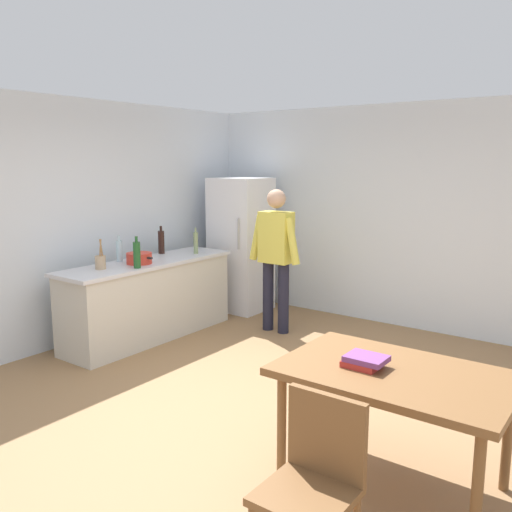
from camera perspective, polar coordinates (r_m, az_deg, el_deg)
The scene contains 15 objects.
ground_plane at distance 4.68m, azimuth -1.21°, elevation -15.59°, with size 14.00×14.00×0.00m, color #936D47.
wall_back at distance 6.88m, azimuth 14.18°, elevation 4.07°, with size 6.40×0.12×2.70m, color silver.
wall_left at distance 6.31m, azimuth -19.19°, elevation 3.32°, with size 0.12×5.60×2.70m, color silver.
kitchen_counter at distance 6.37m, azimuth -11.19°, elevation -4.48°, with size 0.64×2.20×0.90m.
refrigerator at distance 7.37m, azimuth -1.59°, elevation 1.22°, with size 0.70×0.67×1.80m.
person at distance 6.36m, azimuth 2.10°, elevation 0.54°, with size 0.70×0.22×1.70m.
dining_table at distance 3.53m, azimuth 14.37°, elevation -12.76°, with size 1.40×0.90×0.75m.
chair at distance 2.81m, azimuth 6.19°, elevation -21.98°, with size 0.42×0.42×0.91m.
cooking_pot at distance 6.13m, azimuth -12.19°, elevation -0.23°, with size 0.40×0.28×0.12m.
utensil_jar at distance 5.91m, azimuth -16.04°, elevation -0.58°, with size 0.11×0.11×0.32m.
bottle_wine_dark at distance 6.72m, azimuth -9.94°, elevation 1.48°, with size 0.08×0.08×0.34m.
bottle_vinegar_tall at distance 6.67m, azimuth -6.36°, elevation 1.41°, with size 0.06×0.06×0.32m.
bottle_water_clear at distance 6.28m, azimuth -14.19°, elevation 0.54°, with size 0.07×0.07×0.30m.
bottle_wine_green at distance 5.86m, azimuth -12.42°, elevation 0.16°, with size 0.08×0.08×0.34m.
book_stack at distance 3.51m, azimuth 11.31°, elevation -10.78°, with size 0.26×0.20×0.07m.
Camera 1 is at (2.58, -3.35, 2.02)m, focal length 38.03 mm.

